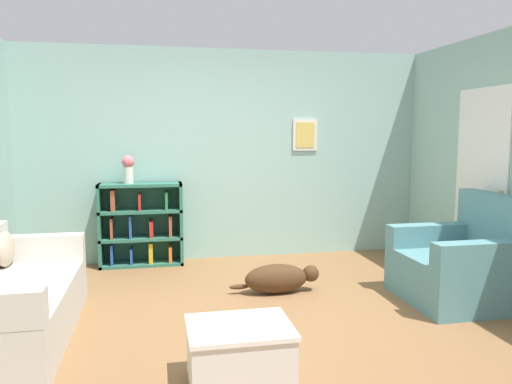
{
  "coord_description": "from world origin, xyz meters",
  "views": [
    {
      "loc": [
        -0.88,
        -3.98,
        1.59
      ],
      "look_at": [
        0.0,
        0.4,
        1.05
      ],
      "focal_mm": 35.0,
      "sensor_mm": 36.0,
      "label": 1
    }
  ],
  "objects": [
    {
      "name": "ground_plane",
      "position": [
        0.0,
        0.0,
        0.0
      ],
      "size": [
        14.0,
        14.0,
        0.0
      ],
      "primitive_type": "plane",
      "color": "brown"
    },
    {
      "name": "wall_back",
      "position": [
        0.0,
        2.25,
        1.3
      ],
      "size": [
        5.6,
        0.13,
        2.6
      ],
      "color": "#93BCB2",
      "rests_on": "ground_plane"
    },
    {
      "name": "coffee_table",
      "position": [
        -0.39,
        -1.03,
        0.21
      ],
      "size": [
        0.65,
        0.52,
        0.39
      ],
      "color": "silver",
      "rests_on": "ground_plane"
    },
    {
      "name": "bookshelf",
      "position": [
        -1.07,
        2.04,
        0.48
      ],
      "size": [
        0.97,
        0.32,
        0.99
      ],
      "color": "#2D6B56",
      "rests_on": "ground_plane"
    },
    {
      "name": "recliner_chair",
      "position": [
        1.94,
        0.12,
        0.35
      ],
      "size": [
        0.98,
        1.01,
        1.01
      ],
      "color": "slate",
      "rests_on": "ground_plane"
    },
    {
      "name": "couch",
      "position": [
        -2.03,
        -0.01,
        0.3
      ],
      "size": [
        0.83,
        1.83,
        0.78
      ],
      "color": "beige",
      "rests_on": "ground_plane"
    },
    {
      "name": "dog",
      "position": [
        0.29,
        0.68,
        0.15
      ],
      "size": [
        0.9,
        0.26,
        0.29
      ],
      "color": "#472D19",
      "rests_on": "ground_plane"
    },
    {
      "name": "vase",
      "position": [
        -1.2,
        2.02,
        1.17
      ],
      "size": [
        0.15,
        0.15,
        0.33
      ],
      "color": "silver",
      "rests_on": "bookshelf"
    }
  ]
}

